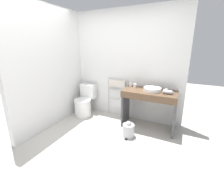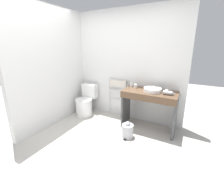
% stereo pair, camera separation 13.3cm
% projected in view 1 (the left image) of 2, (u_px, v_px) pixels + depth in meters
% --- Properties ---
extents(ground_plane, '(12.00, 12.00, 0.00)m').
position_uv_depth(ground_plane, '(86.00, 156.00, 2.42)').
color(ground_plane, beige).
extents(wall_back, '(2.70, 0.12, 2.52)m').
position_uv_depth(wall_back, '(125.00, 66.00, 3.52)').
color(wall_back, white).
rests_on(wall_back, ground_plane).
extents(wall_side, '(0.12, 2.34, 2.52)m').
position_uv_depth(wall_side, '(56.00, 67.00, 3.31)').
color(wall_side, white).
rests_on(wall_side, ground_plane).
extents(toilet, '(0.42, 0.56, 0.77)m').
position_uv_depth(toilet, '(84.00, 103.00, 3.79)').
color(toilet, white).
rests_on(toilet, ground_plane).
extents(towel_radiator, '(0.53, 0.06, 0.95)m').
position_uv_depth(towel_radiator, '(117.00, 89.00, 3.63)').
color(towel_radiator, silver).
rests_on(towel_radiator, ground_plane).
extents(vanity_counter, '(1.07, 0.53, 0.83)m').
position_uv_depth(vanity_counter, '(149.00, 103.00, 3.10)').
color(vanity_counter, brown).
rests_on(vanity_counter, ground_plane).
extents(sink_basin, '(0.35, 0.35, 0.08)m').
position_uv_depth(sink_basin, '(152.00, 89.00, 3.01)').
color(sink_basin, white).
rests_on(sink_basin, vanity_counter).
extents(faucet, '(0.02, 0.10, 0.11)m').
position_uv_depth(faucet, '(154.00, 86.00, 3.17)').
color(faucet, silver).
rests_on(faucet, vanity_counter).
extents(cup_near_wall, '(0.07, 0.07, 0.08)m').
position_uv_depth(cup_near_wall, '(131.00, 85.00, 3.36)').
color(cup_near_wall, white).
rests_on(cup_near_wall, vanity_counter).
extents(cup_near_edge, '(0.07, 0.07, 0.09)m').
position_uv_depth(cup_near_edge, '(135.00, 86.00, 3.26)').
color(cup_near_edge, white).
rests_on(cup_near_edge, vanity_counter).
extents(hair_dryer, '(0.22, 0.18, 0.08)m').
position_uv_depth(hair_dryer, '(168.00, 92.00, 2.85)').
color(hair_dryer, '#B7B7BC').
rests_on(hair_dryer, vanity_counter).
extents(trash_bin, '(0.23, 0.26, 0.33)m').
position_uv_depth(trash_bin, '(128.00, 130.00, 2.91)').
color(trash_bin, '#B7B7BC').
rests_on(trash_bin, ground_plane).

